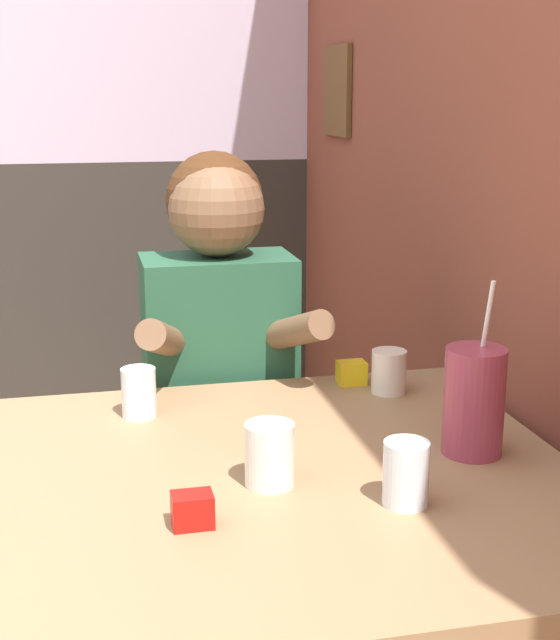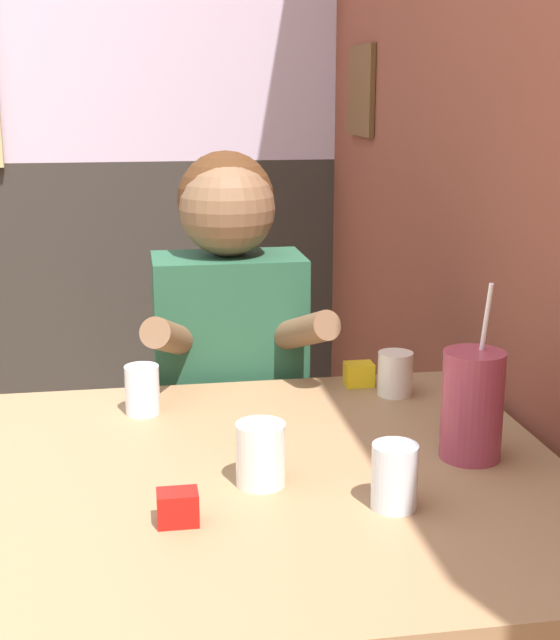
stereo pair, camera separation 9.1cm
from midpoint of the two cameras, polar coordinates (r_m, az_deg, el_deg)
The scene contains 10 objects.
brick_wall_right at distance 2.21m, azimuth 8.86°, elevation 14.60°, with size 0.08×4.24×2.70m.
main_table at distance 1.52m, azimuth -2.00°, elevation -11.77°, with size 1.00×0.96×0.73m.
person_seated at distance 2.09m, azimuth -5.13°, elevation -4.88°, with size 0.42×0.41×1.21m.
cocktail_pitcher at distance 1.56m, azimuth 10.69°, elevation -5.13°, with size 0.10×0.10×0.31m.
glass_near_pitcher at distance 1.75m, azimuth -10.50°, elevation -4.60°, with size 0.07×0.07×0.10m.
glass_center at distance 1.43m, azimuth -2.51°, elevation -8.62°, with size 0.08×0.08×0.10m.
glass_far_side at distance 1.86m, azimuth 5.60°, elevation -3.32°, with size 0.07×0.07×0.09m.
glass_by_brick at distance 1.37m, azimuth 6.17°, elevation -9.75°, with size 0.07×0.07×0.10m.
condiment_ketchup at distance 1.32m, azimuth -7.62°, elevation -11.99°, with size 0.06×0.04×0.05m.
condiment_mustard at distance 1.92m, azimuth 3.25°, elevation -3.40°, with size 0.06×0.04×0.05m.
Camera 1 is at (0.66, -0.93, 1.34)m, focal length 50.00 mm.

